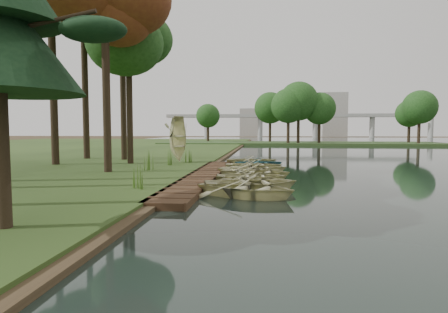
# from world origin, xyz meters

# --- Properties ---
(ground) EXTENTS (300.00, 300.00, 0.00)m
(ground) POSITION_xyz_m (0.00, 0.00, 0.00)
(ground) COLOR #3D2F1D
(boardwalk) EXTENTS (1.60, 16.00, 0.30)m
(boardwalk) POSITION_xyz_m (-1.60, 0.00, 0.15)
(boardwalk) COLOR #392516
(boardwalk) RESTS_ON ground
(peninsula) EXTENTS (50.00, 14.00, 0.45)m
(peninsula) POSITION_xyz_m (8.00, 50.00, 0.23)
(peninsula) COLOR #2E471F
(peninsula) RESTS_ON ground
(far_trees) EXTENTS (45.60, 5.60, 8.80)m
(far_trees) POSITION_xyz_m (4.67, 50.00, 6.43)
(far_trees) COLOR black
(far_trees) RESTS_ON peninsula
(bridge) EXTENTS (95.90, 4.00, 8.60)m
(bridge) POSITION_xyz_m (12.31, 120.00, 7.08)
(bridge) COLOR #A5A5A0
(bridge) RESTS_ON ground
(building_a) EXTENTS (10.00, 8.00, 18.00)m
(building_a) POSITION_xyz_m (30.00, 140.00, 9.00)
(building_a) COLOR #A5A5A0
(building_a) RESTS_ON ground
(building_b) EXTENTS (8.00, 8.00, 12.00)m
(building_b) POSITION_xyz_m (-5.00, 145.00, 6.00)
(building_b) COLOR #A5A5A0
(building_b) RESTS_ON ground
(rowboat_0) EXTENTS (4.70, 4.16, 0.81)m
(rowboat_0) POSITION_xyz_m (0.96, -5.13, 0.45)
(rowboat_0) COLOR beige
(rowboat_0) RESTS_ON water
(rowboat_1) EXTENTS (4.50, 3.66, 0.82)m
(rowboat_1) POSITION_xyz_m (1.11, -3.80, 0.46)
(rowboat_1) COLOR beige
(rowboat_1) RESTS_ON water
(rowboat_2) EXTENTS (3.52, 2.74, 0.67)m
(rowboat_2) POSITION_xyz_m (1.28, -2.28, 0.38)
(rowboat_2) COLOR beige
(rowboat_2) RESTS_ON water
(rowboat_3) EXTENTS (3.62, 2.70, 0.72)m
(rowboat_3) POSITION_xyz_m (1.02, -1.19, 0.41)
(rowboat_3) COLOR beige
(rowboat_3) RESTS_ON water
(rowboat_4) EXTENTS (4.34, 3.61, 0.78)m
(rowboat_4) POSITION_xyz_m (1.16, 0.61, 0.44)
(rowboat_4) COLOR beige
(rowboat_4) RESTS_ON water
(rowboat_5) EXTENTS (4.13, 3.42, 0.74)m
(rowboat_5) POSITION_xyz_m (0.78, 1.85, 0.42)
(rowboat_5) COLOR beige
(rowboat_5) RESTS_ON water
(rowboat_6) EXTENTS (3.75, 2.94, 0.71)m
(rowboat_6) POSITION_xyz_m (1.29, 3.23, 0.40)
(rowboat_6) COLOR beige
(rowboat_6) RESTS_ON water
(rowboat_7) EXTENTS (3.79, 2.81, 0.75)m
(rowboat_7) POSITION_xyz_m (0.96, 4.63, 0.43)
(rowboat_7) COLOR beige
(rowboat_7) RESTS_ON water
(rowboat_8) EXTENTS (3.59, 3.15, 0.62)m
(rowboat_8) POSITION_xyz_m (0.87, 5.58, 0.36)
(rowboat_8) COLOR beige
(rowboat_8) RESTS_ON water
(rowboat_9) EXTENTS (3.81, 3.11, 0.69)m
(rowboat_9) POSITION_xyz_m (1.28, 6.81, 0.40)
(rowboat_9) COLOR teal
(rowboat_9) RESTS_ON water
(rowboat_10) EXTENTS (4.18, 3.29, 0.78)m
(rowboat_10) POSITION_xyz_m (0.70, 8.36, 0.44)
(rowboat_10) COLOR beige
(rowboat_10) RESTS_ON water
(stored_rowboat) EXTENTS (4.06, 3.66, 0.69)m
(stored_rowboat) POSITION_xyz_m (-4.62, 7.31, 0.65)
(stored_rowboat) COLOR beige
(stored_rowboat) RESTS_ON bank
(tree_2) EXTENTS (4.51, 4.51, 11.32)m
(tree_2) POSITION_xyz_m (-7.07, 0.55, 9.61)
(tree_2) COLOR black
(tree_2) RESTS_ON bank
(tree_4) EXTENTS (4.82, 4.82, 10.95)m
(tree_4) POSITION_xyz_m (-7.71, 5.84, 9.13)
(tree_4) COLOR black
(tree_4) RESTS_ON bank
(tree_6) EXTENTS (4.86, 4.86, 12.69)m
(tree_6) POSITION_xyz_m (-9.46, 9.19, 10.81)
(tree_6) COLOR black
(tree_6) RESTS_ON bank
(reeds_0) EXTENTS (0.60, 0.60, 0.94)m
(reeds_0) POSITION_xyz_m (-3.37, -5.19, 0.77)
(reeds_0) COLOR #3F661E
(reeds_0) RESTS_ON bank
(reeds_1) EXTENTS (0.60, 0.60, 1.15)m
(reeds_1) POSITION_xyz_m (-5.01, 1.58, 0.87)
(reeds_1) COLOR #3F661E
(reeds_1) RESTS_ON bank
(reeds_2) EXTENTS (0.60, 0.60, 0.94)m
(reeds_2) POSITION_xyz_m (-3.86, 7.19, 0.77)
(reeds_2) COLOR #3F661E
(reeds_2) RESTS_ON bank
(reeds_3) EXTENTS (0.60, 0.60, 1.11)m
(reeds_3) POSITION_xyz_m (-4.58, 4.95, 0.85)
(reeds_3) COLOR #3F661E
(reeds_3) RESTS_ON bank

